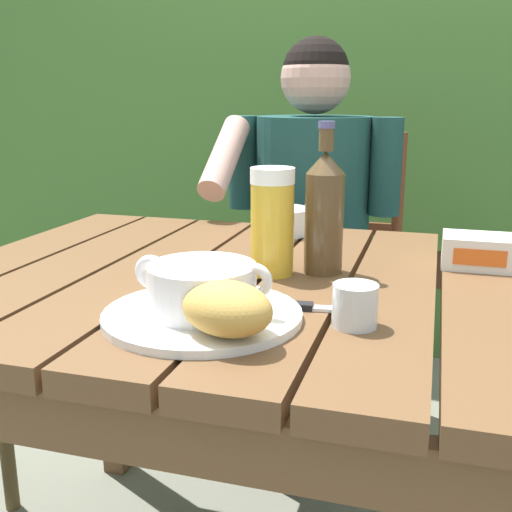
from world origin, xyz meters
TOP-DOWN VIEW (x-y plane):
  - dining_table at (0.00, 0.00)m, footprint 1.31×0.87m
  - hedge_backdrop at (-0.11, 1.77)m, footprint 4.10×0.89m
  - chair_near_diner at (-0.13, 0.87)m, footprint 0.47×0.43m
  - person_eating at (-0.13, 0.67)m, footprint 0.48×0.47m
  - serving_plate at (-0.10, -0.23)m, footprint 0.28×0.28m
  - soup_bowl at (-0.10, -0.23)m, footprint 0.20×0.15m
  - bread_roll at (-0.04, -0.30)m, footprint 0.15×0.14m
  - beer_glass at (-0.06, 0.02)m, footprint 0.08×0.08m
  - beer_bottle at (0.02, 0.05)m, footprint 0.07×0.07m
  - water_glass_small at (0.11, -0.20)m, footprint 0.06×0.06m
  - butter_tub at (0.29, 0.17)m, footprint 0.13×0.10m
  - table_knife at (0.04, -0.15)m, footprint 0.14×0.03m
  - diner_bowl at (-0.13, 0.34)m, footprint 0.13×0.13m

SIDE VIEW (x-z plane):
  - chair_near_diner at x=-0.13m, z-range 0.00..0.93m
  - dining_table at x=0.00m, z-range 0.27..1.01m
  - person_eating at x=-0.13m, z-range 0.11..1.30m
  - table_knife at x=0.04m, z-range 0.73..0.74m
  - serving_plate at x=-0.10m, z-range 0.73..0.74m
  - butter_tub at x=0.29m, z-range 0.73..0.79m
  - diner_bowl at x=-0.13m, z-range 0.73..0.79m
  - water_glass_small at x=0.11m, z-range 0.73..0.79m
  - bread_roll at x=-0.04m, z-range 0.74..0.81m
  - soup_bowl at x=-0.10m, z-range 0.74..0.82m
  - beer_glass at x=-0.06m, z-range 0.73..0.92m
  - beer_bottle at x=0.02m, z-range 0.71..0.97m
  - hedge_backdrop at x=-0.11m, z-range 0.02..2.02m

